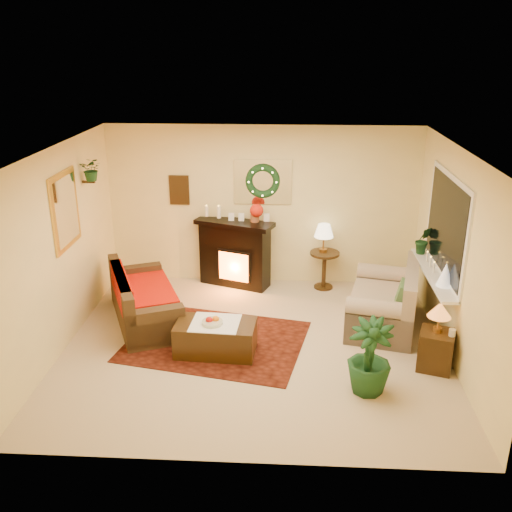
# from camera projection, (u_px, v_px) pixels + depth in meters

# --- Properties ---
(floor) EXTENTS (5.00, 5.00, 0.00)m
(floor) POSITION_uv_depth(u_px,v_px,m) (254.00, 346.00, 7.60)
(floor) COLOR beige
(floor) RESTS_ON ground
(ceiling) EXTENTS (5.00, 5.00, 0.00)m
(ceiling) POSITION_uv_depth(u_px,v_px,m) (254.00, 151.00, 6.67)
(ceiling) COLOR white
(ceiling) RESTS_ON ground
(wall_back) EXTENTS (5.00, 5.00, 0.00)m
(wall_back) POSITION_uv_depth(u_px,v_px,m) (263.00, 206.00, 9.24)
(wall_back) COLOR #EFD88C
(wall_back) RESTS_ON ground
(wall_front) EXTENTS (5.00, 5.00, 0.00)m
(wall_front) POSITION_uv_depth(u_px,v_px,m) (239.00, 344.00, 5.04)
(wall_front) COLOR #EFD88C
(wall_front) RESTS_ON ground
(wall_left) EXTENTS (4.50, 4.50, 0.00)m
(wall_left) POSITION_uv_depth(u_px,v_px,m) (59.00, 251.00, 7.27)
(wall_left) COLOR #EFD88C
(wall_left) RESTS_ON ground
(wall_right) EXTENTS (4.50, 4.50, 0.00)m
(wall_right) POSITION_uv_depth(u_px,v_px,m) (457.00, 259.00, 7.00)
(wall_right) COLOR #EFD88C
(wall_right) RESTS_ON ground
(area_rug) EXTENTS (2.61, 2.16, 0.01)m
(area_rug) POSITION_uv_depth(u_px,v_px,m) (216.00, 341.00, 7.71)
(area_rug) COLOR maroon
(area_rug) RESTS_ON floor
(sofa) EXTENTS (1.42, 1.94, 0.76)m
(sofa) POSITION_uv_depth(u_px,v_px,m) (145.00, 293.00, 8.13)
(sofa) COLOR #3B2319
(sofa) RESTS_ON floor
(red_throw) EXTENTS (0.77, 1.26, 0.02)m
(red_throw) POSITION_uv_depth(u_px,v_px,m) (144.00, 288.00, 8.25)
(red_throw) COLOR #BB190A
(red_throw) RESTS_ON sofa
(fireplace) EXTENTS (1.18, 0.73, 1.03)m
(fireplace) POSITION_uv_depth(u_px,v_px,m) (235.00, 253.00, 9.33)
(fireplace) COLOR black
(fireplace) RESTS_ON floor
(poinsettia) EXTENTS (0.21, 0.21, 0.21)m
(poinsettia) POSITION_uv_depth(u_px,v_px,m) (257.00, 210.00, 8.99)
(poinsettia) COLOR red
(poinsettia) RESTS_ON fireplace
(mantel_candle_a) EXTENTS (0.06, 0.06, 0.17)m
(mantel_candle_a) POSITION_uv_depth(u_px,v_px,m) (207.00, 211.00, 9.10)
(mantel_candle_a) COLOR white
(mantel_candle_a) RESTS_ON fireplace
(mantel_candle_b) EXTENTS (0.07, 0.07, 0.20)m
(mantel_candle_b) POSITION_uv_depth(u_px,v_px,m) (219.00, 212.00, 9.05)
(mantel_candle_b) COLOR white
(mantel_candle_b) RESTS_ON fireplace
(mantel_mirror) EXTENTS (0.92, 0.02, 0.72)m
(mantel_mirror) POSITION_uv_depth(u_px,v_px,m) (263.00, 182.00, 9.08)
(mantel_mirror) COLOR white
(mantel_mirror) RESTS_ON wall_back
(wreath) EXTENTS (0.55, 0.11, 0.55)m
(wreath) POSITION_uv_depth(u_px,v_px,m) (263.00, 181.00, 9.03)
(wreath) COLOR #194719
(wreath) RESTS_ON wall_back
(wall_art) EXTENTS (0.32, 0.03, 0.48)m
(wall_art) POSITION_uv_depth(u_px,v_px,m) (179.00, 190.00, 9.20)
(wall_art) COLOR #381E11
(wall_art) RESTS_ON wall_back
(gold_mirror) EXTENTS (0.03, 0.84, 1.00)m
(gold_mirror) POSITION_uv_depth(u_px,v_px,m) (65.00, 210.00, 7.39)
(gold_mirror) COLOR gold
(gold_mirror) RESTS_ON wall_left
(hanging_plant) EXTENTS (0.33, 0.28, 0.36)m
(hanging_plant) POSITION_uv_depth(u_px,v_px,m) (93.00, 181.00, 8.00)
(hanging_plant) COLOR #194719
(hanging_plant) RESTS_ON wall_left
(loveseat) EXTENTS (1.20, 1.68, 0.88)m
(loveseat) POSITION_uv_depth(u_px,v_px,m) (383.00, 297.00, 8.05)
(loveseat) COLOR tan
(loveseat) RESTS_ON floor
(window_frame) EXTENTS (0.03, 1.86, 1.36)m
(window_frame) POSITION_uv_depth(u_px,v_px,m) (447.00, 226.00, 7.43)
(window_frame) COLOR white
(window_frame) RESTS_ON wall_right
(window_glass) EXTENTS (0.02, 1.70, 1.22)m
(window_glass) POSITION_uv_depth(u_px,v_px,m) (446.00, 226.00, 7.43)
(window_glass) COLOR black
(window_glass) RESTS_ON wall_right
(window_sill) EXTENTS (0.22, 1.86, 0.04)m
(window_sill) POSITION_uv_depth(u_px,v_px,m) (433.00, 274.00, 7.67)
(window_sill) COLOR white
(window_sill) RESTS_ON wall_right
(mini_tree) EXTENTS (0.21, 0.21, 0.31)m
(mini_tree) POSITION_uv_depth(u_px,v_px,m) (445.00, 275.00, 7.20)
(mini_tree) COLOR white
(mini_tree) RESTS_ON window_sill
(sill_plant) EXTENTS (0.30, 0.24, 0.54)m
(sill_plant) POSITION_uv_depth(u_px,v_px,m) (423.00, 241.00, 8.27)
(sill_plant) COLOR black
(sill_plant) RESTS_ON window_sill
(side_table_round) EXTENTS (0.56, 0.56, 0.62)m
(side_table_round) POSITION_uv_depth(u_px,v_px,m) (324.00, 269.00, 9.27)
(side_table_round) COLOR #462A1B
(side_table_round) RESTS_ON floor
(lamp_cream) EXTENTS (0.31, 0.31, 0.47)m
(lamp_cream) POSITION_uv_depth(u_px,v_px,m) (324.00, 237.00, 9.09)
(lamp_cream) COLOR beige
(lamp_cream) RESTS_ON side_table_round
(end_table_square) EXTENTS (0.51, 0.51, 0.49)m
(end_table_square) POSITION_uv_depth(u_px,v_px,m) (436.00, 348.00, 7.00)
(end_table_square) COLOR #462C19
(end_table_square) RESTS_ON floor
(lamp_tiffany) EXTENTS (0.29, 0.29, 0.42)m
(lamp_tiffany) POSITION_uv_depth(u_px,v_px,m) (439.00, 313.00, 6.85)
(lamp_tiffany) COLOR #F68841
(lamp_tiffany) RESTS_ON end_table_square
(coffee_table) EXTENTS (1.05, 0.62, 0.43)m
(coffee_table) POSITION_uv_depth(u_px,v_px,m) (216.00, 338.00, 7.36)
(coffee_table) COLOR black
(coffee_table) RESTS_ON floor
(fruit_bowl) EXTENTS (0.27, 0.27, 0.06)m
(fruit_bowl) POSITION_uv_depth(u_px,v_px,m) (212.00, 323.00, 7.24)
(fruit_bowl) COLOR beige
(fruit_bowl) RESTS_ON coffee_table
(floor_palm) EXTENTS (1.81, 1.81, 2.70)m
(floor_palm) POSITION_uv_depth(u_px,v_px,m) (369.00, 357.00, 6.47)
(floor_palm) COLOR #1B3719
(floor_palm) RESTS_ON floor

